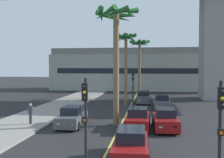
% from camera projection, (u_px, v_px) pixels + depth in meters
% --- Properties ---
extents(sidewalk_left, '(4.80, 80.00, 0.15)m').
position_uv_depth(sidewalk_left, '(8.00, 129.00, 20.09)').
color(sidewalk_left, gray).
rests_on(sidewalk_left, ground).
extents(lane_stripe_center, '(0.14, 56.00, 0.01)m').
position_uv_depth(lane_stripe_center, '(126.00, 114.00, 26.88)').
color(lane_stripe_center, '#DBCC4C').
rests_on(lane_stripe_center, ground).
extents(pier_building_backdrop, '(34.25, 8.04, 8.13)m').
position_uv_depth(pier_building_backdrop, '(139.00, 70.00, 54.29)').
color(pier_building_backdrop, '#ADB2A8').
rests_on(pier_building_backdrop, ground).
extents(car_queue_front, '(1.94, 4.16, 1.56)m').
position_uv_depth(car_queue_front, '(165.00, 120.00, 20.36)').
color(car_queue_front, maroon).
rests_on(car_queue_front, ground).
extents(car_queue_second, '(1.84, 4.10, 1.56)m').
position_uv_depth(car_queue_second, '(138.00, 119.00, 20.62)').
color(car_queue_second, maroon).
rests_on(car_queue_second, ground).
extents(car_queue_third, '(1.95, 4.16, 1.56)m').
position_uv_depth(car_queue_third, '(72.00, 117.00, 21.41)').
color(car_queue_third, '#4C5156').
rests_on(car_queue_third, ground).
extents(car_queue_fourth, '(1.86, 4.11, 1.56)m').
position_uv_depth(car_queue_fourth, '(144.00, 98.00, 34.58)').
color(car_queue_fourth, '#4C5156').
rests_on(car_queue_fourth, ground).
extents(car_queue_fifth, '(1.94, 4.15, 1.56)m').
position_uv_depth(car_queue_fifth, '(131.00, 146.00, 13.75)').
color(car_queue_fifth, maroon).
rests_on(car_queue_fifth, ground).
extents(car_queue_sixth, '(1.91, 4.14, 1.56)m').
position_uv_depth(car_queue_sixth, '(162.00, 103.00, 29.94)').
color(car_queue_sixth, '#4C5156').
rests_on(car_queue_sixth, ground).
extents(traffic_light_median_near, '(0.24, 0.37, 4.20)m').
position_uv_depth(traffic_light_median_near, '(85.00, 112.00, 11.83)').
color(traffic_light_median_near, black).
rests_on(traffic_light_median_near, ground).
extents(traffic_light_right_far_corner, '(0.24, 0.37, 4.20)m').
position_uv_depth(traffic_light_right_far_corner, '(221.00, 123.00, 9.63)').
color(traffic_light_right_far_corner, black).
rests_on(traffic_light_right_far_corner, ground).
extents(traffic_light_median_far, '(0.24, 0.37, 4.20)m').
position_uv_depth(traffic_light_median_far, '(133.00, 85.00, 28.40)').
color(traffic_light_median_far, black).
rests_on(traffic_light_median_far, ground).
extents(palm_tree_near_median, '(2.68, 2.70, 8.68)m').
position_uv_depth(palm_tree_near_median, '(126.00, 47.00, 32.79)').
color(palm_tree_near_median, brown).
rests_on(palm_tree_near_median, ground).
extents(palm_tree_mid_median, '(3.59, 3.62, 9.30)m').
position_uv_depth(palm_tree_mid_median, '(116.00, 33.00, 21.42)').
color(palm_tree_mid_median, brown).
rests_on(palm_tree_mid_median, ground).
extents(palm_tree_far_median, '(3.06, 3.07, 8.62)m').
position_uv_depth(palm_tree_far_median, '(139.00, 50.00, 40.21)').
color(palm_tree_far_median, brown).
rests_on(palm_tree_far_median, ground).
extents(pedestrian_near_crosswalk, '(0.34, 0.22, 1.62)m').
position_uv_depth(pedestrian_near_crosswalk, '(31.00, 113.00, 21.60)').
color(pedestrian_near_crosswalk, '#2D2D38').
rests_on(pedestrian_near_crosswalk, sidewalk_left).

